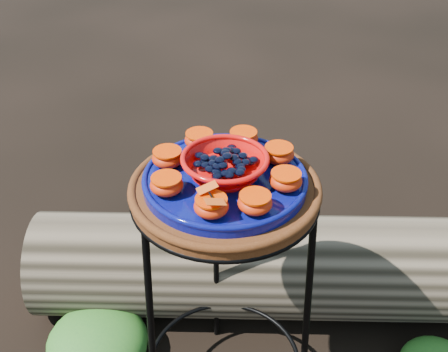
{
  "coord_description": "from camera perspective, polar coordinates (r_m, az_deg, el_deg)",
  "views": [
    {
      "loc": [
        -0.11,
        -0.95,
        1.42
      ],
      "look_at": [
        -0.0,
        0.0,
        0.76
      ],
      "focal_mm": 45.0,
      "sensor_mm": 36.0,
      "label": 1
    }
  ],
  "objects": [
    {
      "name": "cobalt_plate",
      "position": [
        1.17,
        0.09,
        -0.48
      ],
      "size": [
        0.34,
        0.34,
        0.02
      ],
      "primitive_type": "cylinder",
      "color": "#00004A",
      "rests_on": "terracotta_saucer"
    },
    {
      "name": "terracotta_saucer",
      "position": [
        1.18,
        0.09,
        -1.57
      ],
      "size": [
        0.4,
        0.4,
        0.03
      ],
      "primitive_type": "cylinder",
      "color": "#3E1A05",
      "rests_on": "plant_stand"
    },
    {
      "name": "orange_half_5",
      "position": [
        1.25,
        -2.51,
        3.68
      ],
      "size": [
        0.07,
        0.07,
        0.04
      ],
      "primitive_type": "ellipsoid",
      "color": "#BE0700",
      "rests_on": "cobalt_plate"
    },
    {
      "name": "orange_half_4",
      "position": [
        1.25,
        1.98,
        3.83
      ],
      "size": [
        0.07,
        0.07,
        0.04
      ],
      "primitive_type": "ellipsoid",
      "color": "#BE0700",
      "rests_on": "cobalt_plate"
    },
    {
      "name": "orange_half_0",
      "position": [
        1.05,
        -1.3,
        -3.1
      ],
      "size": [
        0.07,
        0.07,
        0.04
      ],
      "primitive_type": "ellipsoid",
      "color": "#BE0700",
      "rests_on": "cobalt_plate"
    },
    {
      "name": "orange_half_6",
      "position": [
        1.19,
        -5.75,
        1.84
      ],
      "size": [
        0.07,
        0.07,
        0.04
      ],
      "primitive_type": "ellipsoid",
      "color": "#BE0700",
      "rests_on": "cobalt_plate"
    },
    {
      "name": "foliage_left",
      "position": [
        1.76,
        -12.75,
        -16.06
      ],
      "size": [
        0.3,
        0.3,
        0.15
      ],
      "primitive_type": "ellipsoid",
      "color": "#245C1D",
      "rests_on": "ground"
    },
    {
      "name": "orange_half_2",
      "position": [
        1.12,
        6.29,
        -0.45
      ],
      "size": [
        0.07,
        0.07,
        0.04
      ],
      "primitive_type": "ellipsoid",
      "color": "#BE0700",
      "rests_on": "cobalt_plate"
    },
    {
      "name": "glass_gems",
      "position": [
        1.13,
        0.1,
        2.44
      ],
      "size": [
        0.13,
        0.13,
        0.02
      ],
      "primitive_type": null,
      "color": "black",
      "rests_on": "red_bowl"
    },
    {
      "name": "plant_stand",
      "position": [
        1.43,
        0.08,
        -13.48
      ],
      "size": [
        0.44,
        0.44,
        0.7
      ],
      "primitive_type": null,
      "color": "black",
      "rests_on": "ground"
    },
    {
      "name": "foliage_back",
      "position": [
        2.02,
        -6.44,
        -7.36
      ],
      "size": [
        0.28,
        0.28,
        0.14
      ],
      "primitive_type": "ellipsoid",
      "color": "#245C1D",
      "rests_on": "ground"
    },
    {
      "name": "driftwood_log",
      "position": [
        1.83,
        9.33,
        -9.12
      ],
      "size": [
        1.81,
        0.7,
        0.33
      ],
      "primitive_type": null,
      "rotation": [
        0.0,
        0.0,
        -0.14
      ],
      "color": "black",
      "rests_on": "ground"
    },
    {
      "name": "orange_half_7",
      "position": [
        1.11,
        -5.85,
        -0.9
      ],
      "size": [
        0.07,
        0.07,
        0.04
      ],
      "primitive_type": "ellipsoid",
      "color": "#BE0700",
      "rests_on": "cobalt_plate"
    },
    {
      "name": "butterfly",
      "position": [
        1.03,
        -1.32,
        -1.98
      ],
      "size": [
        0.09,
        0.07,
        0.01
      ],
      "primitive_type": null,
      "rotation": [
        0.0,
        0.0,
        0.23
      ],
      "color": "#D94C11",
      "rests_on": "orange_half_0"
    },
    {
      "name": "red_bowl",
      "position": [
        1.15,
        0.09,
        0.96
      ],
      "size": [
        0.17,
        0.17,
        0.05
      ],
      "primitive_type": null,
      "color": "red",
      "rests_on": "cobalt_plate"
    },
    {
      "name": "orange_half_3",
      "position": [
        1.2,
        5.57,
        2.23
      ],
      "size": [
        0.07,
        0.07,
        0.04
      ],
      "primitive_type": "ellipsoid",
      "color": "#BE0700",
      "rests_on": "cobalt_plate"
    },
    {
      "name": "orange_half_1",
      "position": [
        1.06,
        3.17,
        -2.75
      ],
      "size": [
        0.07,
        0.07,
        0.04
      ],
      "primitive_type": "ellipsoid",
      "color": "#BE0700",
      "rests_on": "cobalt_plate"
    }
  ]
}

